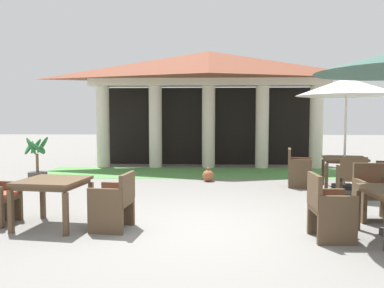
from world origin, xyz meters
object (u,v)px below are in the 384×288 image
(patio_chair_near_foreground_west, at_px, (329,210))
(terracotta_urn, at_px, (208,175))
(patio_chair_near_foreground_north, at_px, (373,195))
(potted_palm_left_edge, at_px, (37,168))
(patio_table_mid_left, at_px, (53,185))
(patio_chair_mid_left_east, at_px, (114,202))
(patio_table_mid_right, at_px, (344,161))
(patio_umbrella_mid_right, at_px, (347,88))
(patio_chair_mid_right_south, at_px, (352,179))
(patio_chair_mid_right_west, at_px, (298,169))

(patio_chair_near_foreground_west, height_order, terracotta_urn, patio_chair_near_foreground_west)
(patio_chair_near_foreground_north, relative_size, potted_palm_left_edge, 0.76)
(patio_table_mid_left, distance_m, potted_palm_left_edge, 4.36)
(patio_chair_near_foreground_west, bearing_deg, patio_chair_mid_left_east, -97.39)
(patio_chair_near_foreground_west, relative_size, patio_table_mid_left, 0.88)
(patio_table_mid_right, bearing_deg, patio_umbrella_mid_right, -153.43)
(terracotta_urn, bearing_deg, patio_chair_mid_right_south, -32.97)
(patio_chair_near_foreground_north, bearing_deg, terracotta_urn, -54.34)
(patio_chair_mid_right_west, bearing_deg, terracotta_urn, -96.62)
(patio_chair_mid_right_west, height_order, terracotta_urn, patio_chair_mid_right_west)
(patio_table_mid_right, relative_size, patio_chair_mid_right_south, 1.26)
(patio_chair_near_foreground_west, bearing_deg, patio_table_mid_right, 157.54)
(patio_chair_mid_left_east, bearing_deg, patio_chair_mid_right_south, -53.62)
(patio_chair_near_foreground_west, distance_m, patio_umbrella_mid_right, 4.64)
(patio_umbrella_mid_right, relative_size, potted_palm_left_edge, 2.19)
(patio_table_mid_left, distance_m, patio_table_mid_right, 6.62)
(patio_chair_near_foreground_west, xyz_separation_m, patio_chair_mid_right_south, (1.36, 2.85, -0.02))
(patio_table_mid_left, height_order, terracotta_urn, patio_table_mid_left)
(patio_umbrella_mid_right, height_order, patio_chair_mid_right_south, patio_umbrella_mid_right)
(terracotta_urn, bearing_deg, patio_chair_mid_right_west, -17.96)
(patio_table_mid_left, bearing_deg, patio_table_mid_right, 30.85)
(patio_chair_mid_right_west, height_order, potted_palm_left_edge, potted_palm_left_edge)
(terracotta_urn, bearing_deg, patio_chair_near_foreground_north, -53.78)
(patio_umbrella_mid_right, bearing_deg, patio_chair_near_foreground_north, -100.14)
(terracotta_urn, bearing_deg, patio_umbrella_mid_right, -15.87)
(patio_chair_near_foreground_west, height_order, patio_table_mid_right, patio_chair_near_foreground_west)
(patio_table_mid_right, height_order, potted_palm_left_edge, potted_palm_left_edge)
(patio_chair_near_foreground_north, height_order, patio_chair_mid_right_south, patio_chair_near_foreground_north)
(patio_chair_mid_left_east, bearing_deg, patio_chair_near_foreground_west, -89.45)
(patio_chair_near_foreground_west, relative_size, patio_chair_mid_left_east, 1.07)
(terracotta_urn, bearing_deg, patio_chair_mid_left_east, -108.04)
(patio_chair_near_foreground_north, xyz_separation_m, patio_chair_mid_right_west, (-0.54, 3.02, 0.01))
(patio_chair_near_foreground_west, bearing_deg, patio_umbrella_mid_right, 157.54)
(patio_chair_near_foreground_north, relative_size, patio_table_mid_left, 0.88)
(patio_chair_mid_left_east, distance_m, terracotta_urn, 4.68)
(patio_table_mid_left, bearing_deg, terracotta_urn, 60.46)
(patio_chair_near_foreground_north, xyz_separation_m, patio_table_mid_left, (-5.18, -0.58, 0.22))
(patio_chair_mid_left_east, bearing_deg, patio_chair_mid_right_west, -36.90)
(patio_table_mid_right, height_order, patio_umbrella_mid_right, patio_umbrella_mid_right)
(patio_chair_mid_left_east, distance_m, patio_umbrella_mid_right, 6.19)
(patio_chair_mid_left_east, distance_m, potted_palm_left_edge, 4.99)
(patio_chair_near_foreground_west, height_order, patio_chair_near_foreground_north, patio_chair_near_foreground_north)
(patio_chair_near_foreground_west, bearing_deg, terracotta_urn, -161.43)
(patio_chair_near_foreground_west, relative_size, potted_palm_left_edge, 0.76)
(patio_table_mid_left, relative_size, patio_chair_mid_right_south, 1.19)
(patio_chair_mid_right_south, bearing_deg, terracotta_urn, 158.37)
(patio_chair_mid_right_south, bearing_deg, patio_chair_near_foreground_west, -104.11)
(patio_chair_near_foreground_west, bearing_deg, patio_chair_mid_right_south, 154.00)
(patio_chair_mid_left_east, xyz_separation_m, terracotta_urn, (1.45, 4.44, -0.26))
(patio_chair_near_foreground_west, xyz_separation_m, patio_table_mid_left, (-4.11, 0.50, 0.22))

